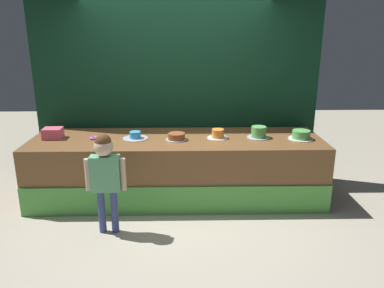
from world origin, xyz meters
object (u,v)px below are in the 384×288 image
at_px(cake_far_left, 135,136).
at_px(cake_far_right, 301,135).
at_px(pink_box, 53,133).
at_px(cake_center, 218,134).
at_px(donut, 94,138).
at_px(child_figure, 105,170).
at_px(cake_left, 177,137).
at_px(cake_right, 259,133).

xyz_separation_m(cake_far_left, cake_far_right, (2.10, -0.06, 0.02)).
xyz_separation_m(pink_box, cake_center, (2.10, -0.04, -0.02)).
bearing_deg(donut, cake_far_right, -1.26).
distance_m(pink_box, cake_far_left, 1.05).
relative_size(cake_center, cake_far_right, 0.86).
xyz_separation_m(cake_far_left, cake_center, (1.05, -0.00, 0.02)).
height_order(child_figure, cake_far_right, child_figure).
relative_size(cake_left, cake_right, 0.95).
xyz_separation_m(cake_left, cake_center, (0.52, 0.06, 0.01)).
relative_size(cake_left, cake_center, 1.01).
relative_size(child_figure, cake_far_left, 3.50).
xyz_separation_m(pink_box, cake_far_right, (3.15, -0.10, -0.01)).
height_order(donut, cake_far_left, cake_far_left).
height_order(cake_left, cake_right, cake_right).
bearing_deg(cake_right, cake_center, -178.39).
bearing_deg(pink_box, cake_far_left, -2.33).
distance_m(cake_left, cake_center, 0.53).
bearing_deg(child_figure, pink_box, 131.81).
relative_size(cake_far_left, cake_center, 1.18).
height_order(donut, cake_left, cake_left).
bearing_deg(cake_left, cake_center, 6.93).
bearing_deg(cake_right, donut, -179.54).
bearing_deg(cake_left, cake_far_right, 0.14).
height_order(donut, cake_center, cake_center).
distance_m(cake_left, cake_right, 1.05).
bearing_deg(child_figure, cake_center, 35.29).
bearing_deg(cake_far_left, cake_center, -0.08).
bearing_deg(cake_center, pink_box, 178.79).
relative_size(cake_far_left, cake_left, 1.17).
distance_m(cake_right, cake_far_right, 0.53).
xyz_separation_m(child_figure, donut, (-0.31, 0.89, 0.10)).
xyz_separation_m(child_figure, cake_right, (1.79, 0.91, 0.15)).
xyz_separation_m(donut, cake_center, (1.57, 0.00, 0.04)).
xyz_separation_m(cake_left, cake_right, (1.05, 0.08, 0.03)).
distance_m(child_figure, cake_center, 1.55).
bearing_deg(cake_center, cake_far_right, -3.27).
bearing_deg(pink_box, cake_far_right, -1.89).
height_order(child_figure, donut, child_figure).
bearing_deg(cake_far_right, cake_left, -179.86).
bearing_deg(cake_far_left, pink_box, 177.67).
xyz_separation_m(pink_box, donut, (0.52, -0.05, -0.05)).
relative_size(child_figure, donut, 10.30).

